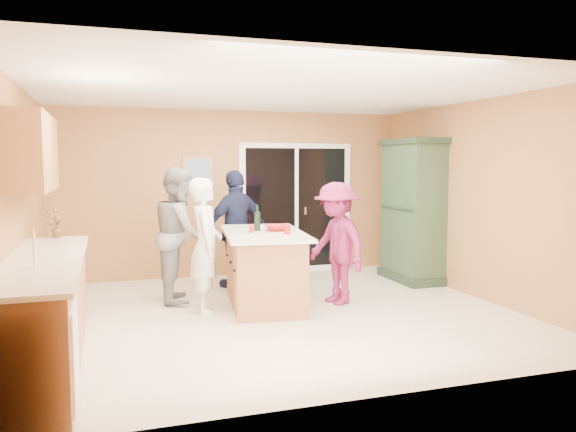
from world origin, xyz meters
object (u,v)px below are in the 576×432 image
object	(u,v)px
kitchen_island	(264,271)
green_hutch	(413,212)
woman_white	(206,246)
woman_navy	(237,229)
woman_magenta	(337,243)
woman_grey	(180,234)

from	to	relation	value
kitchen_island	green_hutch	size ratio (longest dim) A/B	0.88
green_hutch	woman_white	distance (m)	3.40
green_hutch	woman_white	world-z (taller)	green_hutch
green_hutch	woman_navy	xyz separation A→B (m)	(-2.63, 0.37, -0.20)
woman_magenta	woman_grey	bearing A→B (deg)	-126.68
kitchen_island	woman_grey	xyz separation A→B (m)	(-0.96, 0.56, 0.43)
woman_navy	woman_magenta	distance (m)	1.66
kitchen_island	woman_navy	size ratio (longest dim) A/B	1.11
woman_white	woman_navy	world-z (taller)	woman_navy
woman_white	woman_navy	xyz separation A→B (m)	(0.65, 1.24, 0.04)
woman_navy	kitchen_island	bearing A→B (deg)	71.44
green_hutch	woman_magenta	xyz separation A→B (m)	(-1.64, -0.95, -0.27)
woman_white	woman_navy	distance (m)	1.40
woman_white	woman_magenta	distance (m)	1.65
woman_grey	woman_white	bearing A→B (deg)	-155.70
green_hutch	woman_navy	size ratio (longest dim) A/B	1.27
woman_white	woman_grey	distance (m)	0.71
woman_white	woman_grey	size ratio (longest dim) A/B	0.93
woman_white	woman_magenta	bearing A→B (deg)	-84.12
kitchen_island	woman_white	size ratio (longest dim) A/B	1.17
kitchen_island	woman_magenta	size ratio (longest dim) A/B	1.22
kitchen_island	woman_magenta	xyz separation A→B (m)	(0.90, -0.19, 0.33)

